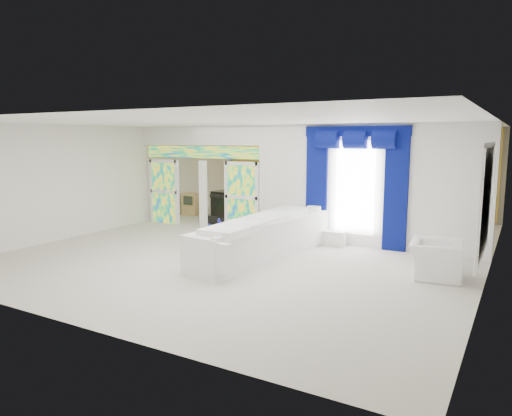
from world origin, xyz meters
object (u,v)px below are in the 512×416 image
Objects in this scene: console_table at (324,237)px; armchair at (436,259)px; coffee_table at (221,240)px; white_sofa at (263,240)px; grand_piano at (244,204)px.

armchair reaches higher than console_table.
coffee_table is 1.65× the size of console_table.
grand_piano is at bearing 132.99° from white_sofa.
coffee_table is at bearing 84.59° from armchair.
armchair is (4.96, 0.05, 0.15)m from coffee_table.
console_table is at bearing -24.65° from grand_piano.
armchair is at bearing 12.86° from white_sofa.
grand_piano is (-6.81, 4.09, 0.11)m from armchair.
white_sofa is at bearing -46.23° from grand_piano.
coffee_table is 4.96m from armchair.
console_table is 1.01× the size of armchair.
armchair is 0.59× the size of grand_piano.
coffee_table is at bearing 174.72° from white_sofa.
grand_piano is (-3.89, 2.50, 0.28)m from console_table.
grand_piano reaches higher than console_table.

